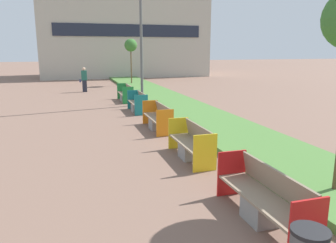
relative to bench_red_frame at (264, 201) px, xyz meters
The scene contains 10 objects.
planter_grass_strip 4.94m from the bench_red_frame, 62.74° to the left, with size 2.80×120.00×0.18m.
building_backdrop 33.63m from the bench_red_frame, 84.74° to the left, with size 17.63×8.37×8.71m.
bench_red_frame is the anchor object (origin of this frame).
bench_yellow_frame 3.53m from the bench_red_frame, 90.04° to the left, with size 0.65×2.09×0.94m.
bench_orange_frame 7.06m from the bench_red_frame, 90.01° to the left, with size 0.65×2.19×0.94m.
bench_teal_frame 10.76m from the bench_red_frame, 90.03° to the left, with size 0.65×1.89×0.94m.
bench_green_frame 14.25m from the bench_red_frame, 90.01° to the left, with size 0.65×2.06×0.94m.
street_lamp_post 13.18m from the bench_red_frame, 87.23° to the left, with size 0.24×0.44×7.74m.
sapling_tree_far 22.95m from the bench_red_frame, 85.15° to the left, with size 1.04×1.04×3.80m.
pedestrian_walking 19.38m from the bench_red_frame, 96.17° to the left, with size 0.53×0.24×1.73m.
Camera 1 is at (-2.18, 3.08, 2.95)m, focal length 35.00 mm.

